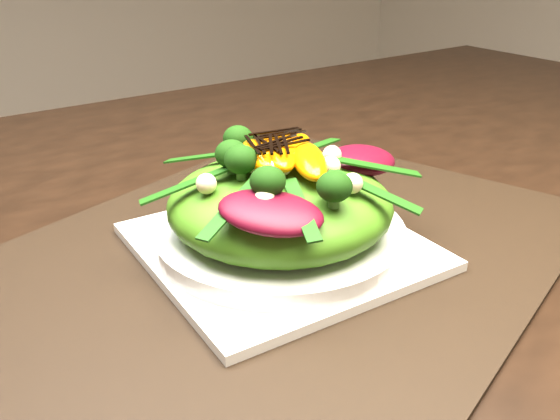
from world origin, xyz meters
TOP-DOWN VIEW (x-y plane):
  - dining_table at (0.00, 0.00)m, footprint 1.60×0.90m
  - placemat at (-0.20, -0.16)m, footprint 0.66×0.57m
  - plate_base at (-0.20, -0.16)m, footprint 0.24×0.24m
  - salad_bowl at (-0.20, -0.16)m, footprint 0.24×0.24m
  - lettuce_mound at (-0.20, -0.16)m, footprint 0.21×0.21m
  - radicchio_leaf at (-0.12, -0.16)m, footprint 0.09×0.06m
  - orange_segment at (-0.20, -0.12)m, footprint 0.07×0.05m
  - broccoli_floret at (-0.28, -0.13)m, footprint 0.04×0.04m
  - macadamia_nut at (-0.17, -0.21)m, footprint 0.02×0.02m
  - balsamic_drizzle at (-0.20, -0.12)m, footprint 0.04×0.02m

SIDE VIEW (x-z plane):
  - dining_table at x=0.00m, z-range 0.35..1.10m
  - placemat at x=-0.20m, z-range 0.75..0.75m
  - plate_base at x=-0.20m, z-range 0.75..0.76m
  - salad_bowl at x=-0.20m, z-range 0.76..0.78m
  - lettuce_mound at x=-0.20m, z-range 0.77..0.83m
  - radicchio_leaf at x=-0.12m, z-range 0.82..0.83m
  - macadamia_nut at x=-0.17m, z-range 0.83..0.84m
  - orange_segment at x=-0.20m, z-range 0.83..0.85m
  - broccoli_floret at x=-0.28m, z-range 0.82..0.86m
  - balsamic_drizzle at x=-0.20m, z-range 0.85..0.85m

